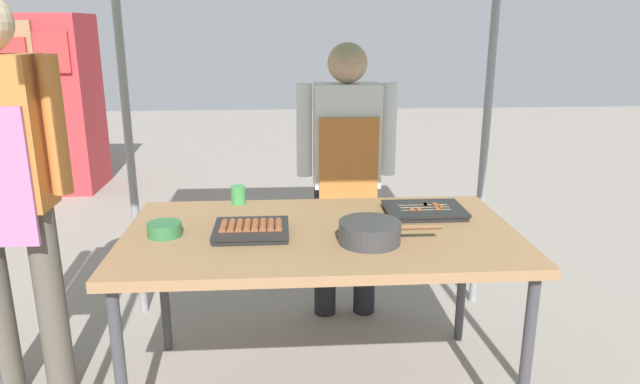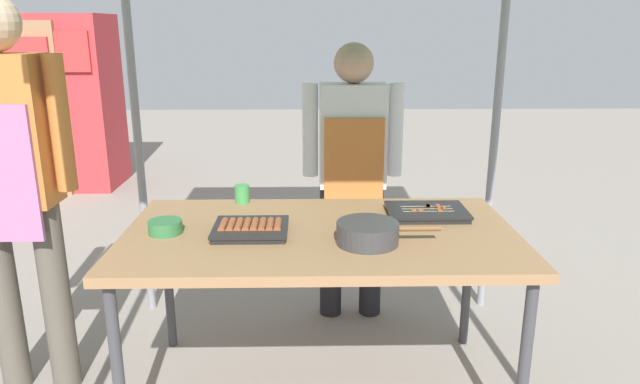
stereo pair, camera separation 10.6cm
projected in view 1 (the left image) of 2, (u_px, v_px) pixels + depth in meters
The scene contains 10 objects.
stall_table at pixel (321, 243), 2.38m from camera, with size 1.60×0.90×0.75m.
tray_grilled_sausages at pixel (251, 229), 2.31m from camera, with size 0.30×0.27×0.05m.
tray_meat_skewers at pixel (424, 211), 2.56m from camera, with size 0.35×0.25×0.04m.
cooking_wok at pixel (370, 231), 2.22m from camera, with size 0.40×0.24×0.08m.
condiment_bowl at pixel (164, 229), 2.30m from camera, with size 0.14×0.14×0.05m, color #33723F.
drink_cup_near_edge at pixel (238, 195), 2.71m from camera, with size 0.07×0.07×0.09m, color #3F994C.
vendor_woman at pixel (346, 163), 3.02m from camera, with size 0.52×0.22×1.48m.
customer_nearby at pixel (3, 171), 2.27m from camera, with size 0.52×0.24×1.69m.
neighbor_stall_left at pixel (38, 104), 5.54m from camera, with size 1.06×0.73×1.67m.
neighbor_stall_right at pixel (4, 109), 5.41m from camera, with size 0.88×0.58×1.61m.
Camera 1 is at (-0.15, -2.22, 1.56)m, focal length 32.41 mm.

